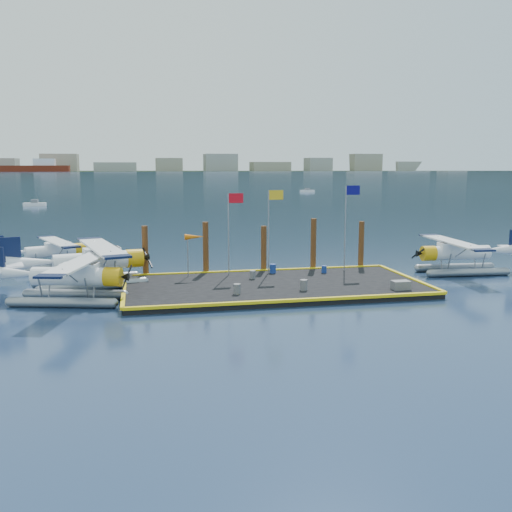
% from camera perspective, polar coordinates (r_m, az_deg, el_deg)
% --- Properties ---
extents(ground, '(4000.00, 4000.00, 0.00)m').
position_cam_1_polar(ground, '(39.08, 1.79, -3.36)').
color(ground, '#172645').
rests_on(ground, ground).
extents(dock, '(20.00, 10.00, 0.40)m').
position_cam_1_polar(dock, '(39.04, 1.79, -3.08)').
color(dock, black).
rests_on(dock, ground).
extents(dock_bumpers, '(20.25, 10.25, 0.18)m').
position_cam_1_polar(dock_bumpers, '(38.98, 1.80, -2.66)').
color(dock_bumpers, yellow).
rests_on(dock_bumpers, dock).
extents(far_backdrop, '(3050.00, 2050.00, 810.00)m').
position_cam_1_polar(far_backdrop, '(1791.98, -3.90, 9.01)').
color(far_backdrop, black).
rests_on(far_backdrop, ground).
extents(seaplane_a, '(9.01, 9.72, 3.45)m').
position_cam_1_polar(seaplane_a, '(36.66, -17.74, -2.22)').
color(seaplane_a, gray).
rests_on(seaplane_a, ground).
extents(seaplane_b, '(9.92, 10.73, 3.81)m').
position_cam_1_polar(seaplane_b, '(41.07, -15.71, -0.74)').
color(seaplane_b, gray).
rests_on(seaplane_b, ground).
extents(seaplane_c, '(7.84, 8.28, 3.01)m').
position_cam_1_polar(seaplane_c, '(49.61, -19.56, 0.30)').
color(seaplane_c, gray).
rests_on(seaplane_c, ground).
extents(seaplane_d, '(8.74, 9.63, 3.42)m').
position_cam_1_polar(seaplane_d, '(47.20, 19.51, 0.10)').
color(seaplane_d, gray).
rests_on(seaplane_d, ground).
extents(drum_0, '(0.42, 0.42, 0.59)m').
position_cam_1_polar(drum_0, '(40.65, -0.34, -1.88)').
color(drum_0, slate).
rests_on(drum_0, dock).
extents(drum_1, '(0.49, 0.49, 0.69)m').
position_cam_1_polar(drum_1, '(37.04, 4.79, -2.90)').
color(drum_1, slate).
rests_on(drum_1, dock).
extents(drum_3, '(0.45, 0.45, 0.64)m').
position_cam_1_polar(drum_3, '(35.87, -1.91, -3.31)').
color(drum_3, slate).
rests_on(drum_3, dock).
extents(drum_4, '(0.39, 0.39, 0.55)m').
position_cam_1_polar(drum_4, '(43.15, 6.82, -1.33)').
color(drum_4, navy).
rests_on(drum_4, dock).
extents(drum_5, '(0.48, 0.48, 0.68)m').
position_cam_1_polar(drum_5, '(42.81, 1.69, -1.26)').
color(drum_5, navy).
rests_on(drum_5, dock).
extents(crate, '(1.13, 0.75, 0.56)m').
position_cam_1_polar(crate, '(38.36, 14.26, -2.83)').
color(crate, slate).
rests_on(crate, dock).
extents(flagpole_red, '(1.14, 0.08, 6.00)m').
position_cam_1_polar(flagpole_red, '(41.63, -2.49, 3.52)').
color(flagpole_red, gray).
rests_on(flagpole_red, dock).
extents(flagpole_yellow, '(1.14, 0.08, 6.20)m').
position_cam_1_polar(flagpole_yellow, '(42.21, 1.53, 3.76)').
color(flagpole_yellow, gray).
rests_on(flagpole_yellow, dock).
extents(flagpole_blue, '(1.14, 0.08, 6.50)m').
position_cam_1_polar(flagpole_blue, '(43.96, 9.18, 4.09)').
color(flagpole_blue, gray).
rests_on(flagpole_blue, dock).
extents(windsock, '(1.40, 0.44, 3.12)m').
position_cam_1_polar(windsock, '(41.41, -6.21, 1.82)').
color(windsock, gray).
rests_on(windsock, dock).
extents(piling_0, '(0.44, 0.44, 4.00)m').
position_cam_1_polar(piling_0, '(42.97, -11.01, 0.32)').
color(piling_0, '#3E2511').
rests_on(piling_0, ground).
extents(piling_1, '(0.44, 0.44, 4.20)m').
position_cam_1_polar(piling_1, '(43.24, -5.05, 0.64)').
color(piling_1, '#3E2511').
rests_on(piling_1, ground).
extents(piling_2, '(0.44, 0.44, 3.80)m').
position_cam_1_polar(piling_2, '(44.02, 0.78, 0.56)').
color(piling_2, '#3E2511').
rests_on(piling_2, ground).
extents(piling_3, '(0.44, 0.44, 4.30)m').
position_cam_1_polar(piling_3, '(45.02, 5.76, 1.02)').
color(piling_3, '#3E2511').
rests_on(piling_3, ground).
extents(piling_4, '(0.44, 0.44, 4.00)m').
position_cam_1_polar(piling_4, '(46.40, 10.47, 0.97)').
color(piling_4, '#3E2511').
rests_on(piling_4, ground).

